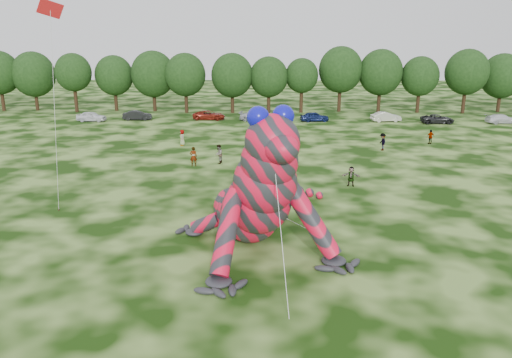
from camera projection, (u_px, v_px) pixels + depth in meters
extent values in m
plane|color=#16330A|center=(350.00, 272.00, 26.27)|extent=(240.00, 240.00, 0.00)
cube|color=red|center=(50.00, 9.00, 29.40)|extent=(1.39, 1.13, 1.17)
cylinder|color=silver|center=(55.00, 119.00, 32.43)|extent=(0.02, 0.02, 13.86)
cylinder|color=#382314|center=(59.00, 209.00, 35.44)|extent=(0.08, 0.08, 0.24)
imported|color=white|center=(91.00, 116.00, 72.61)|extent=(4.35, 1.99, 1.45)
imported|color=black|center=(137.00, 115.00, 73.79)|extent=(4.31, 1.81, 1.38)
imported|color=maroon|center=(209.00, 115.00, 74.09)|extent=(4.89, 2.42, 1.33)
imported|color=#ABAFB5|center=(255.00, 116.00, 72.97)|extent=(4.89, 2.78, 1.34)
imported|color=#111D50|center=(315.00, 117.00, 72.55)|extent=(4.35, 2.32, 1.41)
imported|color=#BCB8AC|center=(386.00, 117.00, 72.34)|extent=(4.52, 2.28, 1.42)
imported|color=black|center=(438.00, 119.00, 70.93)|extent=(4.62, 2.16, 1.28)
imported|color=silver|center=(502.00, 119.00, 70.89)|extent=(4.73, 2.42, 1.31)
imported|color=gray|center=(351.00, 176.00, 41.14)|extent=(1.60, 0.84, 1.65)
imported|color=gray|center=(431.00, 137.00, 57.32)|extent=(1.04, 0.64, 1.65)
imported|color=gray|center=(182.00, 138.00, 56.52)|extent=(0.79, 1.00, 1.79)
imported|color=gray|center=(382.00, 142.00, 54.05)|extent=(0.85, 1.30, 1.88)
imported|color=gray|center=(193.00, 157.00, 47.40)|extent=(0.76, 0.58, 1.89)
imported|color=gray|center=(219.00, 154.00, 48.37)|extent=(0.86, 1.03, 1.89)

